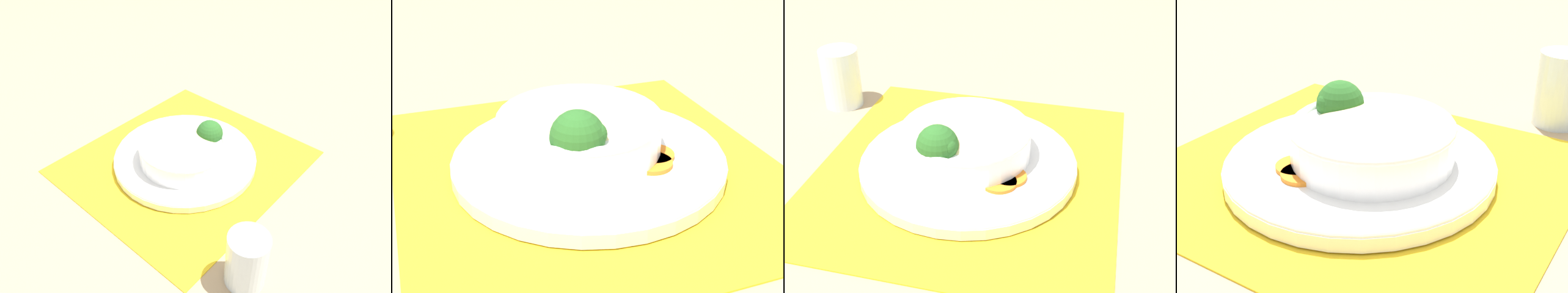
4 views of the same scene
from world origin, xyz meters
TOP-DOWN VIEW (x-y plane):
  - ground_plane at (0.00, 0.00)m, footprint 4.00×4.00m
  - placemat at (0.00, 0.00)m, footprint 0.44×0.48m
  - plate at (0.00, 0.00)m, footprint 0.32×0.32m
  - bowl at (0.01, -0.01)m, footprint 0.19×0.19m
  - broccoli_floret at (0.03, 0.05)m, footprint 0.06×0.06m
  - carrot_slice_near at (-0.06, 0.05)m, footprint 0.05×0.05m
  - carrot_slice_middle at (-0.07, 0.03)m, footprint 0.05×0.05m
  - water_glass at (0.27, -0.15)m, footprint 0.07×0.07m

SIDE VIEW (x-z plane):
  - ground_plane at x=0.00m, z-range 0.00..0.00m
  - placemat at x=0.00m, z-range 0.00..0.00m
  - plate at x=0.00m, z-range 0.00..0.03m
  - carrot_slice_near at x=-0.06m, z-range 0.02..0.03m
  - carrot_slice_middle at x=-0.07m, z-range 0.02..0.03m
  - water_glass at x=0.27m, z-range -0.01..0.10m
  - bowl at x=0.01m, z-range 0.02..0.08m
  - broccoli_floret at x=0.03m, z-range 0.03..0.11m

